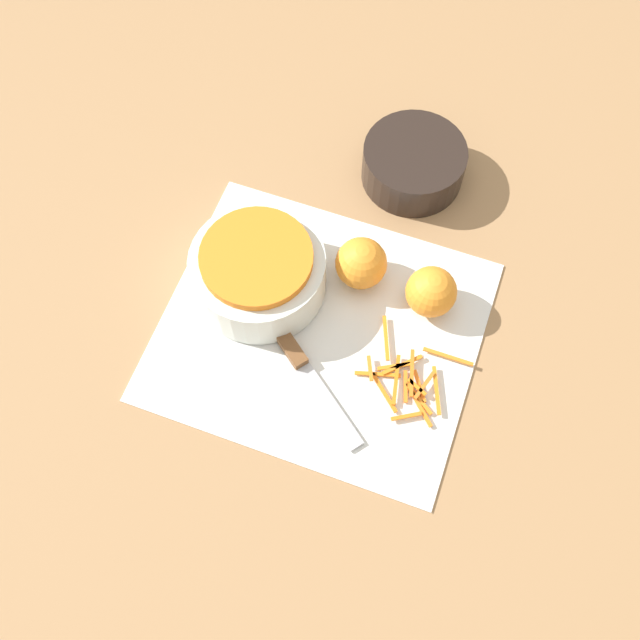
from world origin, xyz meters
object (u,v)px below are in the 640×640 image
object	(u,v)px
bowl_speckled	(258,271)
bowl_dark	(414,164)
knife	(289,346)
orange_left	(431,292)
orange_right	(361,263)

from	to	relation	value
bowl_speckled	bowl_dark	distance (m)	0.29
knife	orange_left	xyz separation A→B (m)	(0.16, 0.13, 0.03)
orange_left	knife	bearing A→B (deg)	-140.82
knife	orange_left	size ratio (longest dim) A/B	2.96
bowl_speckled	orange_right	size ratio (longest dim) A/B	2.56
bowl_speckled	orange_right	xyz separation A→B (m)	(0.13, 0.06, -0.00)
bowl_dark	orange_left	xyz separation A→B (m)	(0.09, -0.20, 0.01)
bowl_speckled	bowl_dark	size ratio (longest dim) A/B	1.21
bowl_dark	orange_right	bearing A→B (deg)	-95.23
knife	orange_right	size ratio (longest dim) A/B	2.88
orange_left	orange_right	distance (m)	0.10
orange_left	orange_right	xyz separation A→B (m)	(-0.10, 0.01, 0.00)
bowl_speckled	orange_left	distance (m)	0.24
orange_left	bowl_dark	bearing A→B (deg)	112.75
bowl_dark	knife	size ratio (longest dim) A/B	0.74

